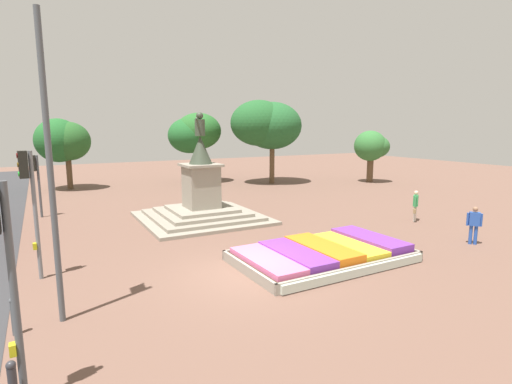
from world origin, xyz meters
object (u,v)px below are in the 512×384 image
object	(u,v)px
traffic_light_near_crossing	(3,257)
traffic_light_mid_block	(30,193)
kerb_bollard_mid_b	(14,316)
traffic_light_far_corner	(36,174)
pedestrian_with_handbag	(415,204)
pedestrian_crossing_plaza	(474,223)
flower_planter	(324,254)
banner_pole	(50,165)
statue_monument	(202,201)

from	to	relation	value
traffic_light_near_crossing	traffic_light_mid_block	world-z (taller)	traffic_light_mid_block
kerb_bollard_mid_b	traffic_light_far_corner	bearing A→B (deg)	87.67
pedestrian_with_handbag	traffic_light_near_crossing	bearing A→B (deg)	-160.15
traffic_light_mid_block	pedestrian_crossing_plaza	world-z (taller)	traffic_light_mid_block
flower_planter	traffic_light_mid_block	xyz separation A→B (m)	(-8.82, 2.81, 2.45)
traffic_light_far_corner	banner_pole	bearing A→B (deg)	-88.03
traffic_light_far_corner	pedestrian_crossing_plaza	bearing A→B (deg)	-41.91
traffic_light_near_crossing	pedestrian_with_handbag	bearing A→B (deg)	19.85
traffic_light_mid_block	pedestrian_with_handbag	world-z (taller)	traffic_light_mid_block
traffic_light_near_crossing	kerb_bollard_mid_b	size ratio (longest dim) A/B	4.33
traffic_light_near_crossing	kerb_bollard_mid_b	world-z (taller)	traffic_light_near_crossing
traffic_light_far_corner	kerb_bollard_mid_b	distance (m)	13.20
traffic_light_mid_block	pedestrian_crossing_plaza	size ratio (longest dim) A/B	2.58
traffic_light_mid_block	kerb_bollard_mid_b	xyz separation A→B (m)	(-0.44, -3.52, -2.23)
pedestrian_crossing_plaza	pedestrian_with_handbag	bearing A→B (deg)	72.87
statue_monument	banner_pole	bearing A→B (deg)	-128.92
traffic_light_far_corner	flower_planter	bearing A→B (deg)	-54.74
traffic_light_far_corner	pedestrian_with_handbag	world-z (taller)	traffic_light_far_corner
flower_planter	banner_pole	xyz separation A→B (m)	(-8.29, -0.46, 3.52)
banner_pole	statue_monument	bearing A→B (deg)	51.08
banner_pole	pedestrian_crossing_plaza	size ratio (longest dim) A/B	4.71
traffic_light_near_crossing	pedestrian_with_handbag	distance (m)	17.84
banner_pole	pedestrian_with_handbag	distance (m)	16.43
statue_monument	traffic_light_near_crossing	world-z (taller)	statue_monument
pedestrian_with_handbag	traffic_light_mid_block	bearing A→B (deg)	179.09
traffic_light_mid_block	banner_pole	world-z (taller)	banner_pole
statue_monument	kerb_bollard_mid_b	bearing A→B (deg)	-131.89
flower_planter	traffic_light_mid_block	bearing A→B (deg)	162.33
kerb_bollard_mid_b	pedestrian_crossing_plaza	bearing A→B (deg)	-1.96
flower_planter	banner_pole	size ratio (longest dim) A/B	0.85
traffic_light_near_crossing	pedestrian_crossing_plaza	bearing A→B (deg)	8.17
traffic_light_near_crossing	pedestrian_with_handbag	size ratio (longest dim) A/B	2.49
flower_planter	pedestrian_crossing_plaza	size ratio (longest dim) A/B	3.99
statue_monument	flower_planter	bearing A→B (deg)	-79.05
flower_planter	kerb_bollard_mid_b	distance (m)	9.29
statue_monument	traffic_light_mid_block	size ratio (longest dim) A/B	1.49
kerb_bollard_mid_b	statue_monument	bearing A→B (deg)	48.11
traffic_light_mid_block	traffic_light_far_corner	xyz separation A→B (m)	(0.09, 9.54, -0.44)
pedestrian_with_handbag	statue_monument	bearing A→B (deg)	149.57
banner_pole	pedestrian_with_handbag	xyz separation A→B (m)	(15.88, 3.01, -2.92)
traffic_light_mid_block	banner_pole	bearing A→B (deg)	-80.77
flower_planter	kerb_bollard_mid_b	world-z (taller)	kerb_bollard_mid_b
flower_planter	statue_monument	bearing A→B (deg)	100.95
traffic_light_near_crossing	traffic_light_far_corner	bearing A→B (deg)	88.64
traffic_light_far_corner	pedestrian_with_handbag	distance (m)	19.09
pedestrian_with_handbag	pedestrian_crossing_plaza	bearing A→B (deg)	-107.13
flower_planter	kerb_bollard_mid_b	xyz separation A→B (m)	(-9.26, -0.71, 0.21)
kerb_bollard_mid_b	traffic_light_near_crossing	bearing A→B (deg)	-86.79
traffic_light_near_crossing	statue_monument	bearing A→B (deg)	56.36
flower_planter	traffic_light_far_corner	size ratio (longest dim) A/B	1.90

